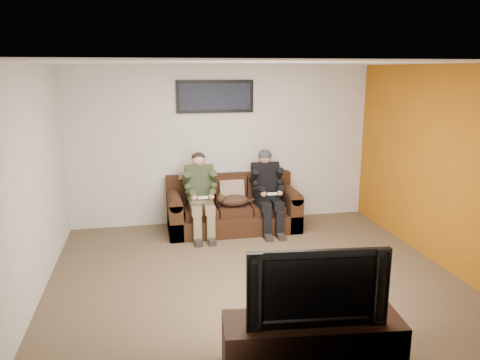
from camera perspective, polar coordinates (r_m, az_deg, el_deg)
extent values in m
plane|color=brown|center=(6.02, 1.59, -11.51)|extent=(5.00, 5.00, 0.00)
plane|color=silver|center=(5.46, 1.77, 14.10)|extent=(5.00, 5.00, 0.00)
plane|color=beige|center=(7.76, -2.12, 4.25)|extent=(5.00, 0.00, 5.00)
plane|color=beige|center=(3.53, 10.09, -7.26)|extent=(5.00, 0.00, 5.00)
plane|color=beige|center=(5.59, -24.12, -0.52)|extent=(0.00, 4.50, 4.50)
plane|color=beige|center=(6.62, 23.27, 1.56)|extent=(0.00, 4.50, 4.50)
plane|color=#A65E10|center=(6.61, 23.19, 1.56)|extent=(0.00, 4.50, 4.50)
cube|color=#321B0F|center=(7.57, -0.83, -5.01)|extent=(2.07, 0.89, 0.28)
cube|color=#321B0F|center=(7.79, -1.33, -1.25)|extent=(2.07, 0.19, 0.57)
cube|color=#321B0F|center=(7.42, -7.95, -4.39)|extent=(0.21, 0.89, 0.57)
cube|color=#321B0F|center=(7.75, 5.97, -3.56)|extent=(0.21, 0.89, 0.57)
cylinder|color=#321B0F|center=(7.34, -8.02, -2.28)|extent=(0.21, 0.89, 0.21)
cylinder|color=#321B0F|center=(7.67, 6.02, -1.54)|extent=(0.21, 0.89, 0.21)
cube|color=#331B0F|center=(7.39, -4.84, -3.85)|extent=(0.51, 0.57, 0.13)
cube|color=#331B0F|center=(7.57, -5.12, -1.28)|extent=(0.51, 0.13, 0.41)
cube|color=#331B0F|center=(7.47, -0.77, -3.62)|extent=(0.51, 0.57, 0.13)
cube|color=#331B0F|center=(7.65, -1.16, -1.08)|extent=(0.51, 0.13, 0.41)
cube|color=#331B0F|center=(7.58, 3.19, -3.38)|extent=(0.51, 0.57, 0.13)
cube|color=#331B0F|center=(7.76, 2.72, -0.88)|extent=(0.51, 0.13, 0.41)
cube|color=#927B60|center=(7.55, -1.01, -1.42)|extent=(0.40, 0.19, 0.39)
cube|color=gray|center=(7.62, -5.96, 0.54)|extent=(0.42, 0.21, 0.08)
cube|color=#7D6E4E|center=(7.32, -4.84, -2.89)|extent=(0.36, 0.30, 0.14)
cube|color=#2F3A23|center=(7.34, -4.98, -0.43)|extent=(0.40, 0.30, 0.53)
cylinder|color=#2F3A23|center=(7.31, -5.03, 1.20)|extent=(0.44, 0.18, 0.18)
sphere|color=tan|center=(7.30, -5.07, 2.46)|extent=(0.21, 0.21, 0.21)
cube|color=#7D6E4E|center=(7.13, -5.44, -3.46)|extent=(0.15, 0.42, 0.13)
cube|color=#7D6E4E|center=(7.15, -3.85, -3.37)|extent=(0.15, 0.42, 0.13)
cube|color=#7D6E4E|center=(7.02, -5.22, -6.01)|extent=(0.12, 0.13, 0.41)
cube|color=#7D6E4E|center=(7.04, -3.59, -5.91)|extent=(0.12, 0.13, 0.41)
cube|color=black|center=(7.00, -5.11, -7.51)|extent=(0.11, 0.26, 0.08)
cube|color=black|center=(7.02, -3.48, -7.41)|extent=(0.11, 0.26, 0.08)
cylinder|color=#2F3A23|center=(7.23, -6.50, 0.13)|extent=(0.11, 0.30, 0.28)
cylinder|color=#2F3A23|center=(7.28, -3.36, 0.28)|extent=(0.11, 0.30, 0.28)
cylinder|color=#2F3A23|center=(7.06, -6.06, -1.52)|extent=(0.14, 0.32, 0.15)
cylinder|color=#2F3A23|center=(7.10, -3.33, -1.38)|extent=(0.14, 0.32, 0.15)
sphere|color=tan|center=(6.96, -5.63, -2.15)|extent=(0.09, 0.09, 0.09)
sphere|color=tan|center=(6.99, -3.51, -2.04)|extent=(0.09, 0.09, 0.09)
cube|color=white|center=(6.96, -4.54, -2.14)|extent=(0.15, 0.04, 0.03)
ellipsoid|color=black|center=(7.31, -5.09, 2.72)|extent=(0.22, 0.22, 0.17)
cube|color=black|center=(7.51, 3.26, -2.44)|extent=(0.36, 0.30, 0.14)
cube|color=black|center=(7.53, 3.10, -0.05)|extent=(0.40, 0.30, 0.53)
cylinder|color=black|center=(7.51, 3.08, 1.55)|extent=(0.44, 0.18, 0.18)
sphere|color=#A46E5B|center=(7.49, 3.06, 2.78)|extent=(0.21, 0.21, 0.21)
cube|color=black|center=(7.31, 2.90, -2.98)|extent=(0.15, 0.42, 0.13)
cube|color=black|center=(7.36, 4.41, -2.89)|extent=(0.15, 0.42, 0.13)
cube|color=black|center=(7.20, 3.27, -5.46)|extent=(0.12, 0.13, 0.41)
cube|color=black|center=(7.25, 4.80, -5.35)|extent=(0.12, 0.13, 0.41)
cube|color=black|center=(7.19, 3.42, -6.92)|extent=(0.11, 0.26, 0.08)
cube|color=black|center=(7.24, 4.96, -6.80)|extent=(0.11, 0.26, 0.08)
cylinder|color=black|center=(7.40, 1.74, 0.51)|extent=(0.11, 0.30, 0.28)
cylinder|color=black|center=(7.50, 4.72, 0.65)|extent=(0.11, 0.30, 0.28)
cylinder|color=black|center=(7.23, 2.37, -1.09)|extent=(0.14, 0.32, 0.15)
cylinder|color=black|center=(7.32, 4.95, -0.96)|extent=(0.14, 0.32, 0.15)
sphere|color=#A46E5B|center=(7.14, 2.90, -1.70)|extent=(0.09, 0.09, 0.09)
sphere|color=#A46E5B|center=(7.21, 4.91, -1.59)|extent=(0.09, 0.09, 0.09)
cube|color=white|center=(7.16, 3.95, -1.69)|extent=(0.15, 0.04, 0.03)
ellipsoid|color=black|center=(7.49, 3.06, 3.00)|extent=(0.22, 0.22, 0.19)
ellipsoid|color=#492D1C|center=(7.37, -0.69, -2.53)|extent=(0.47, 0.26, 0.19)
sphere|color=#492D1C|center=(7.29, -2.34, -2.28)|extent=(0.14, 0.14, 0.14)
cone|color=#492D1C|center=(7.24, -2.46, -1.82)|extent=(0.04, 0.04, 0.04)
cone|color=#492D1C|center=(7.30, -2.55, -1.68)|extent=(0.04, 0.04, 0.04)
cylinder|color=#492D1C|center=(7.48, 1.05, -2.59)|extent=(0.26, 0.13, 0.08)
cube|color=black|center=(7.63, -3.05, 10.13)|extent=(1.25, 0.04, 0.52)
cube|color=black|center=(7.60, -3.02, 10.12)|extent=(1.15, 0.01, 0.42)
cube|color=black|center=(4.28, 8.77, -19.22)|extent=(1.56, 0.64, 0.48)
imported|color=black|center=(4.00, 9.06, -12.28)|extent=(1.17, 0.27, 0.67)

